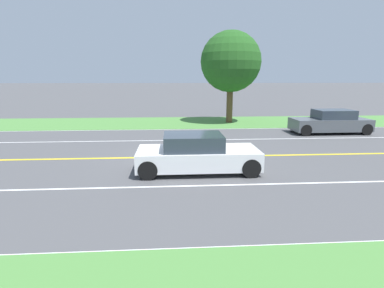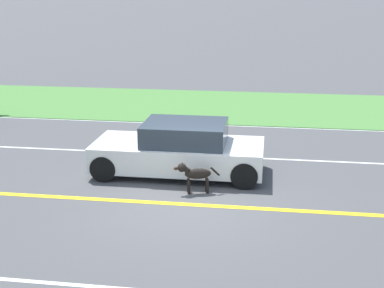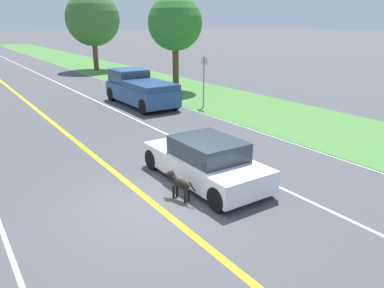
{
  "view_description": "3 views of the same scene",
  "coord_description": "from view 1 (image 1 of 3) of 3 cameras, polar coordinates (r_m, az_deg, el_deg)",
  "views": [
    {
      "loc": [
        12.22,
        -0.36,
        3.25
      ],
      "look_at": [
        1.62,
        0.35,
        0.91
      ],
      "focal_mm": 28.0,
      "sensor_mm": 36.0,
      "label": 1
    },
    {
      "loc": [
        -10.68,
        -1.67,
        4.59
      ],
      "look_at": [
        1.18,
        0.07,
        1.03
      ],
      "focal_mm": 50.0,
      "sensor_mm": 36.0,
      "label": 2
    },
    {
      "loc": [
        -4.09,
        -7.8,
        4.54
      ],
      "look_at": [
        1.96,
        1.16,
        0.99
      ],
      "focal_mm": 35.0,
      "sensor_mm": 36.0,
      "label": 3
    }
  ],
  "objects": [
    {
      "name": "ground_plane",
      "position": [
        12.65,
        -2.09,
        -2.48
      ],
      "size": [
        400.0,
        400.0,
        0.0
      ],
      "primitive_type": "plane",
      "color": "#4C4C4F"
    },
    {
      "name": "centre_divider_line",
      "position": [
        12.65,
        -2.09,
        -2.46
      ],
      "size": [
        0.18,
        160.0,
        0.01
      ],
      "primitive_type": "cube",
      "color": "yellow",
      "rests_on": "ground"
    },
    {
      "name": "lane_edge_line_right",
      "position": [
        6.15,
        0.1,
        -19.42
      ],
      "size": [
        0.14,
        160.0,
        0.01
      ],
      "primitive_type": "cube",
      "color": "white",
      "rests_on": "ground"
    },
    {
      "name": "lane_edge_line_left",
      "position": [
        19.49,
        -2.74,
        2.82
      ],
      "size": [
        0.14,
        160.0,
        0.01
      ],
      "primitive_type": "cube",
      "color": "white",
      "rests_on": "ground"
    },
    {
      "name": "lane_dash_same_dir",
      "position": [
        9.31,
        -1.4,
        -8.0
      ],
      "size": [
        0.1,
        160.0,
        0.01
      ],
      "primitive_type": "cube",
      "color": "white",
      "rests_on": "ground"
    },
    {
      "name": "lane_dash_oncoming",
      "position": [
        16.05,
        -2.48,
        0.74
      ],
      "size": [
        0.1,
        160.0,
        0.01
      ],
      "primitive_type": "cube",
      "color": "white",
      "rests_on": "ground"
    },
    {
      "name": "grass_verge_left",
      "position": [
        22.45,
        -2.9,
        4.12
      ],
      "size": [
        6.0,
        160.0,
        0.03
      ],
      "primitive_type": "cube",
      "color": "#4C843D",
      "rests_on": "ground"
    },
    {
      "name": "ego_car",
      "position": [
        10.6,
        0.9,
        -1.92
      ],
      "size": [
        1.87,
        4.25,
        1.34
      ],
      "color": "white",
      "rests_on": "ground"
    },
    {
      "name": "dog",
      "position": [
        11.84,
        -2.23,
        -1.19
      ],
      "size": [
        0.38,
        1.05,
        0.75
      ],
      "rotation": [
        0.0,
        0.0,
        0.25
      ],
      "color": "black",
      "rests_on": "ground"
    },
    {
      "name": "oncoming_car",
      "position": [
        19.87,
        24.88,
        3.78
      ],
      "size": [
        1.81,
        4.51,
        1.41
      ],
      "rotation": [
        0.0,
        0.0,
        3.14
      ],
      "color": "#51565B",
      "rests_on": "ground"
    },
    {
      "name": "roadside_tree_left_near",
      "position": [
        22.38,
        7.38,
        15.24
      ],
      "size": [
        4.33,
        4.33,
        6.58
      ],
      "color": "brown",
      "rests_on": "ground"
    }
  ]
}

